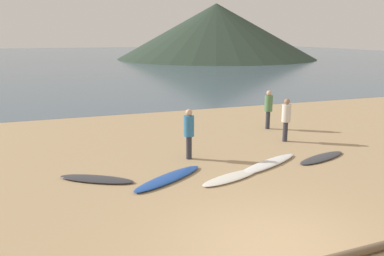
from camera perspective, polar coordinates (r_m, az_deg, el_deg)
ground_plane at (r=15.94m, az=-6.42°, el=0.02°), size 120.00×120.00×0.20m
ocean_water at (r=67.90m, az=-16.60°, el=10.29°), size 140.00×100.00×0.01m
headland_hill at (r=61.82m, az=3.67°, el=14.47°), size 31.50×31.50×8.51m
surfboard_0 at (r=10.25m, az=-14.32°, el=-7.52°), size 2.03×1.49×0.09m
surfboard_1 at (r=10.00m, az=-3.58°, el=-7.61°), size 2.35×1.71×0.10m
surfboard_2 at (r=10.11m, az=5.95°, el=-7.48°), size 2.02×1.12×0.08m
surfboard_3 at (r=11.27m, az=11.48°, el=-5.35°), size 2.58×1.55×0.09m
surfboard_4 at (r=12.29m, az=19.12°, el=-4.28°), size 2.11×1.12×0.07m
person_0 at (r=11.37m, az=-0.47°, el=-0.28°), size 0.32×0.32×1.56m
person_1 at (r=15.39m, az=11.54°, el=3.24°), size 0.32×0.32×1.57m
person_2 at (r=13.69m, az=14.12°, el=1.73°), size 0.31×0.31×1.55m
driftwood_log at (r=7.45m, az=24.39°, el=-16.68°), size 2.11×0.23×0.16m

